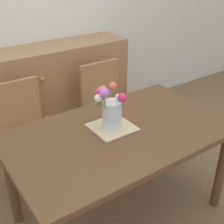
{
  "coord_description": "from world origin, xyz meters",
  "views": [
    {
      "loc": [
        -1.03,
        -1.38,
        1.81
      ],
      "look_at": [
        -0.03,
        0.06,
        0.87
      ],
      "focal_mm": 48.16,
      "sensor_mm": 36.0,
      "label": 1
    }
  ],
  "objects_px": {
    "dining_table": "(120,142)",
    "chair_left": "(23,128)",
    "chair_right": "(106,103)",
    "dresser": "(63,91)",
    "flower_vase": "(110,108)"
  },
  "relations": [
    {
      "from": "chair_left",
      "to": "dresser",
      "type": "relative_size",
      "value": 0.64
    },
    {
      "from": "dining_table",
      "to": "chair_right",
      "type": "xyz_separation_m",
      "value": [
        0.42,
        0.8,
        -0.14
      ]
    },
    {
      "from": "dresser",
      "to": "flower_vase",
      "type": "bearing_deg",
      "value": -101.08
    },
    {
      "from": "chair_right",
      "to": "dresser",
      "type": "height_order",
      "value": "dresser"
    },
    {
      "from": "dining_table",
      "to": "dresser",
      "type": "bearing_deg",
      "value": 80.94
    },
    {
      "from": "dining_table",
      "to": "dresser",
      "type": "distance_m",
      "value": 1.36
    },
    {
      "from": "dining_table",
      "to": "chair_left",
      "type": "bearing_deg",
      "value": 117.69
    },
    {
      "from": "chair_right",
      "to": "flower_vase",
      "type": "xyz_separation_m",
      "value": [
        -0.45,
        -0.72,
        0.38
      ]
    },
    {
      "from": "chair_left",
      "to": "dresser",
      "type": "bearing_deg",
      "value": -139.71
    },
    {
      "from": "chair_left",
      "to": "dining_table",
      "type": "bearing_deg",
      "value": 117.69
    },
    {
      "from": "dresser",
      "to": "chair_left",
      "type": "bearing_deg",
      "value": -139.71
    },
    {
      "from": "chair_right",
      "to": "flower_vase",
      "type": "relative_size",
      "value": 2.86
    },
    {
      "from": "chair_left",
      "to": "chair_right",
      "type": "relative_size",
      "value": 1.0
    },
    {
      "from": "dining_table",
      "to": "chair_left",
      "type": "distance_m",
      "value": 0.91
    },
    {
      "from": "chair_left",
      "to": "dresser",
      "type": "height_order",
      "value": "dresser"
    }
  ]
}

